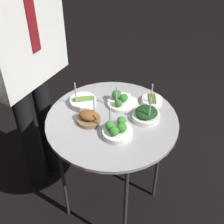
% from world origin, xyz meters
% --- Properties ---
extents(ground_plane, '(8.00, 8.00, 0.00)m').
position_xyz_m(ground_plane, '(0.00, 0.00, 0.00)').
color(ground_plane, black).
extents(serving_cart, '(0.68, 0.68, 0.74)m').
position_xyz_m(serving_cart, '(0.00, 0.00, 0.69)').
color(serving_cart, '#939399').
rests_on(serving_cart, ground_plane).
extents(bowl_asparagus_far_rim, '(0.11, 0.11, 0.14)m').
position_xyz_m(bowl_asparagus_far_rim, '(0.23, -0.11, 0.76)').
color(bowl_asparagus_far_rim, silver).
rests_on(bowl_asparagus_far_rim, serving_cart).
extents(bowl_roast_mid_right, '(0.12, 0.12, 0.15)m').
position_xyz_m(bowl_roast_mid_right, '(-0.07, 0.09, 0.77)').
color(bowl_roast_mid_right, brown).
rests_on(bowl_roast_mid_right, serving_cart).
extents(bowl_broccoli_back_left, '(0.15, 0.15, 0.15)m').
position_xyz_m(bowl_broccoli_back_left, '(-0.08, -0.08, 0.77)').
color(bowl_broccoli_back_left, white).
rests_on(bowl_broccoli_back_left, serving_cart).
extents(bowl_broccoli_near_rim, '(0.16, 0.16, 0.14)m').
position_xyz_m(bowl_broccoli_near_rim, '(0.13, 0.02, 0.77)').
color(bowl_broccoli_near_rim, white).
rests_on(bowl_broccoli_near_rim, serving_cart).
extents(bowl_spinach_mid_left, '(0.14, 0.14, 0.14)m').
position_xyz_m(bowl_spinach_mid_left, '(0.10, -0.14, 0.77)').
color(bowl_spinach_mid_left, white).
rests_on(bowl_spinach_mid_left, serving_cart).
extents(bowl_asparagus_back_right, '(0.14, 0.14, 0.15)m').
position_xyz_m(bowl_asparagus_back_right, '(0.03, 0.20, 0.76)').
color(bowl_asparagus_back_right, white).
rests_on(bowl_asparagus_back_right, serving_cart).
extents(waiter_figure, '(0.62, 0.23, 1.67)m').
position_xyz_m(waiter_figure, '(-0.03, 0.54, 1.06)').
color(waiter_figure, black).
rests_on(waiter_figure, ground_plane).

